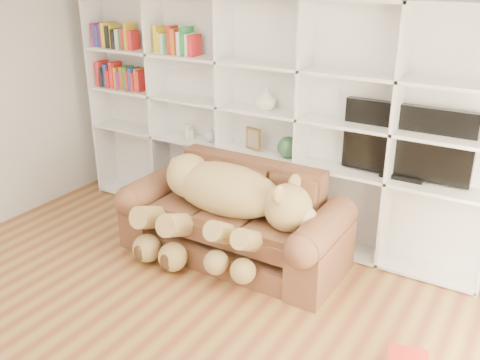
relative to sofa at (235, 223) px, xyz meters
The scene contains 13 objects.
floor 1.72m from the sofa, 92.05° to the right, with size 5.00×5.00×0.00m, color brown.
wall_back 1.30m from the sofa, 94.27° to the left, with size 5.00×0.02×2.70m, color silver.
bookshelf 1.22m from the sofa, 114.10° to the left, with size 4.43×0.35×2.40m.
sofa is the anchor object (origin of this frame).
teddy_bear 0.34m from the sofa, 100.66° to the right, with size 1.63×0.88×0.95m.
throw_pillow 0.65m from the sofa, 164.93° to the left, with size 0.39×0.13×0.39m, color #5E1014.
tv 1.74m from the sofa, 26.13° to the left, with size 1.13×0.18×0.67m.
picture_frame 0.91m from the sofa, 104.38° to the left, with size 0.18×0.03×0.23m, color brown.
green_vase 0.91m from the sofa, 69.08° to the left, with size 0.21×0.21×0.21m, color #2E5937.
figurine_tall 1.31m from the sofa, 148.06° to the left, with size 0.08×0.08×0.15m, color beige.
figurine_short 1.26m from the sofa, 146.75° to the left, with size 0.06×0.06×0.11m, color beige.
snow_globe 1.10m from the sofa, 138.22° to the left, with size 0.12×0.12×0.12m, color silver.
shelf_vase 1.25m from the sofa, 92.35° to the left, with size 0.21×0.21×0.22m, color silver.
Camera 1 is at (2.47, -2.19, 2.66)m, focal length 40.00 mm.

